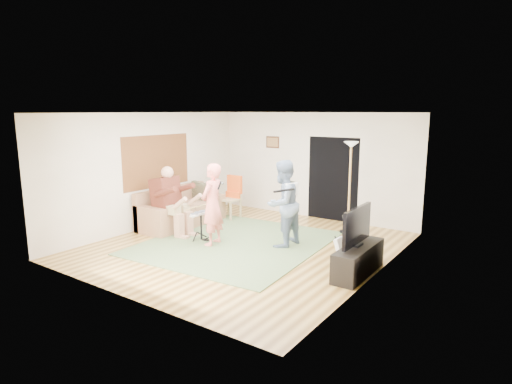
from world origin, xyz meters
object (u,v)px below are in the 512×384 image
Objects in this scene: singer at (212,205)px; guitar_spare at (341,248)px; tv_cabinet at (358,260)px; guitarist at (283,204)px; torchiere_lamp at (350,171)px; sofa at (179,213)px; drum_kit at (201,227)px; television at (357,225)px; dining_chair at (231,203)px.

guitar_spare is (2.58, 0.62, -0.60)m from singer.
tv_cabinet is at bearing 84.32° from singer.
guitarist reaches higher than guitar_spare.
torchiere_lamp reaches higher than singer.
sofa is at bearing 173.10° from tv_cabinet.
singer is 1.21× the size of tv_cabinet.
television reaches higher than drum_kit.
sofa is at bearing -84.62° from guitarist.
torchiere_lamp reaches higher than drum_kit.
television is (1.09, -2.25, -0.57)m from torchiere_lamp.
television is at bearing 77.07° from guitarist.
tv_cabinet is at bearing 0.00° from television.
singer is 1.44m from guitarist.
dining_chair reaches higher than sofa.
guitar_spare is 3.92m from dining_chair.
singer is (1.71, -0.75, 0.55)m from sofa.
sofa is 4.82m from television.
dining_chair is at bearing 156.29° from television.
drum_kit is (1.30, -0.65, -0.02)m from sofa.
dining_chair is at bearing -159.99° from singer.
dining_chair is (-1.09, 1.98, -0.46)m from singer.
sofa is 1.31× the size of singer.
tv_cabinet is (4.18, -1.81, -0.14)m from dining_chair.
dining_chair is at bearing 159.65° from guitar_spare.
drum_kit is 3.50m from torchiere_lamp.
television is (-0.05, -0.00, 0.60)m from tv_cabinet.
torchiere_lamp reaches higher than dining_chair.
singer is 0.82× the size of torchiere_lamp.
dining_chair is at bearing -171.76° from torchiere_lamp.
guitar_spare is 0.80× the size of dining_chair.
guitarist is at bearing 0.26° from sofa.
torchiere_lamp is (3.66, 1.67, 1.12)m from sofa.
dining_chair is at bearing 109.85° from drum_kit.
singer is at bearing -13.31° from drum_kit.
singer is 3.16m from tv_cabinet.
television reaches higher than tv_cabinet.
sofa is 4.29m from guitar_spare.
guitarist is at bearing -26.45° from dining_chair.
torchiere_lamp is at bearing 9.64° from dining_chair.
drum_kit is 3.50m from tv_cabinet.
guitar_spare is (1.36, -0.14, -0.64)m from guitarist.
dining_chair is 0.78× the size of tv_cabinet.
sofa is 1.38m from dining_chair.
dining_chair is at bearing 156.54° from tv_cabinet.
guitarist reaches higher than sofa.
singer is 1.93× the size of guitar_spare.
guitarist is (1.63, 0.66, 0.61)m from drum_kit.
guitar_spare is at bearing -18.94° from dining_chair.
guitarist is at bearing -113.78° from torchiere_lamp.
dining_chair reaches higher than guitar_spare.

